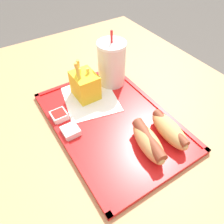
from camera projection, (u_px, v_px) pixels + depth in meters
dining_table at (124, 191)px, 0.86m from camera, size 1.23×0.81×0.78m
food_tray at (112, 121)px, 0.59m from camera, size 0.42×0.29×0.01m
paper_napkin at (90, 98)px, 0.65m from camera, size 0.20×0.18×0.00m
soda_cup at (112, 64)px, 0.65m from camera, size 0.09×0.09×0.17m
hot_dog_far at (169, 130)px, 0.53m from camera, size 0.13×0.06×0.05m
hot_dog_near at (148, 141)px, 0.50m from camera, size 0.13×0.07×0.05m
fries_carton at (85, 85)px, 0.62m from camera, size 0.08×0.06×0.13m
sauce_cup_mayo at (71, 131)px, 0.54m from camera, size 0.04×0.04×0.02m
sauce_cup_ketchup at (59, 115)px, 0.58m from camera, size 0.04×0.04×0.02m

